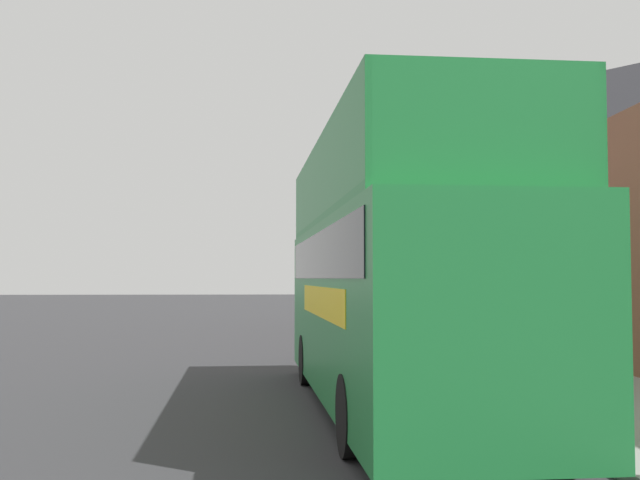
# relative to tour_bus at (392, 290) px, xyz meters

# --- Properties ---
(ground_plane) EXTENTS (144.00, 144.00, 0.00)m
(ground_plane) POSITION_rel_tour_bus_xyz_m (-3.81, 12.19, -1.89)
(ground_plane) COLOR #333335
(sidewalk) EXTENTS (3.55, 108.00, 0.14)m
(sidewalk) POSITION_rel_tour_bus_xyz_m (3.47, 9.19, -1.82)
(sidewalk) COLOR #999993
(sidewalk) RESTS_ON ground_plane
(brick_terrace_rear) EXTENTS (6.00, 24.44, 8.72)m
(brick_terrace_rear) POSITION_rel_tour_bus_xyz_m (8.24, 11.65, 2.47)
(brick_terrace_rear) COLOR #935642
(brick_terrace_rear) RESTS_ON ground_plane
(tour_bus) EXTENTS (2.89, 10.08, 4.23)m
(tour_bus) POSITION_rel_tour_bus_xyz_m (0.00, 0.00, 0.00)
(tour_bus) COLOR #1E7A38
(tour_bus) RESTS_ON ground_plane
(parked_car_ahead_of_bus) EXTENTS (1.81, 4.12, 1.36)m
(parked_car_ahead_of_bus) POSITION_rel_tour_bus_xyz_m (0.59, 6.84, -1.24)
(parked_car_ahead_of_bus) COLOR maroon
(parked_car_ahead_of_bus) RESTS_ON ground_plane
(lamp_post_second) EXTENTS (0.35, 0.35, 4.59)m
(lamp_post_second) POSITION_rel_tour_bus_xyz_m (2.15, 4.36, 1.42)
(lamp_post_second) COLOR black
(lamp_post_second) RESTS_ON sidewalk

